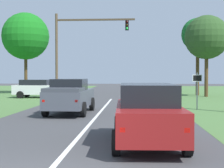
# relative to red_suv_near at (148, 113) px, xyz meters

# --- Properties ---
(ground_plane) EXTENTS (120.00, 120.00, 0.00)m
(ground_plane) POSITION_rel_red_suv_near_xyz_m (-2.39, 8.62, -1.01)
(ground_plane) COLOR #424244
(lane_centre_stripe) EXTENTS (0.16, 43.38, 0.01)m
(lane_centre_stripe) POSITION_rel_red_suv_near_xyz_m (-2.39, -2.38, -1.00)
(lane_centre_stripe) COLOR white
(lane_centre_stripe) RESTS_ON ground_plane
(red_suv_near) EXTENTS (2.27, 4.82, 1.92)m
(red_suv_near) POSITION_rel_red_suv_near_xyz_m (0.00, 0.00, 0.00)
(red_suv_near) COLOR maroon
(red_suv_near) RESTS_ON ground_plane
(pickup_truck_lead) EXTENTS (2.34, 5.25, 1.98)m
(pickup_truck_lead) POSITION_rel_red_suv_near_xyz_m (-4.03, 8.06, 0.00)
(pickup_truck_lead) COLOR #4C515B
(pickup_truck_lead) RESTS_ON ground_plane
(traffic_light) EXTENTS (7.45, 0.40, 7.91)m
(traffic_light) POSITION_rel_red_suv_near_xyz_m (-5.70, 20.19, 4.20)
(traffic_light) COLOR brown
(traffic_light) RESTS_ON ground_plane
(keep_moving_sign) EXTENTS (0.60, 0.09, 2.35)m
(keep_moving_sign) POSITION_rel_red_suv_near_xyz_m (3.61, 10.68, 0.50)
(keep_moving_sign) COLOR gray
(keep_moving_sign) RESTS_ON ground_plane
(oak_tree_right) EXTENTS (4.37, 4.37, 8.11)m
(oak_tree_right) POSITION_rel_red_suv_near_xyz_m (6.88, 23.03, 4.90)
(oak_tree_right) COLOR #4C351E
(oak_tree_right) RESTS_ON ground_plane
(crossing_suv_far) EXTENTS (4.38, 2.15, 1.73)m
(crossing_suv_far) POSITION_rel_red_suv_near_xyz_m (-9.60, 20.59, -0.09)
(crossing_suv_far) COLOR silver
(crossing_suv_far) RESTS_ON ground_plane
(extra_tree_1) EXTENTS (5.36, 5.36, 9.29)m
(extra_tree_1) POSITION_rel_red_suv_near_xyz_m (-12.71, 26.86, 5.58)
(extra_tree_1) COLOR #4C351E
(extra_tree_1) RESTS_ON ground_plane
(extra_tree_2) EXTENTS (3.49, 3.49, 8.27)m
(extra_tree_2) POSITION_rel_red_suv_near_xyz_m (6.49, 25.55, 5.46)
(extra_tree_2) COLOR #4C351E
(extra_tree_2) RESTS_ON ground_plane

